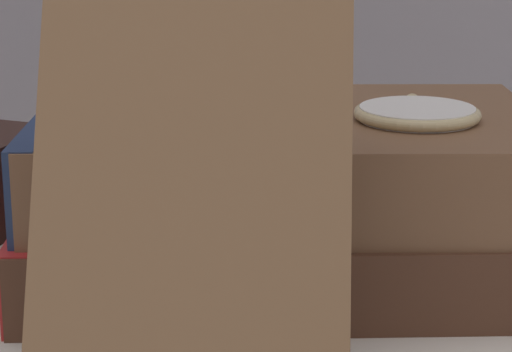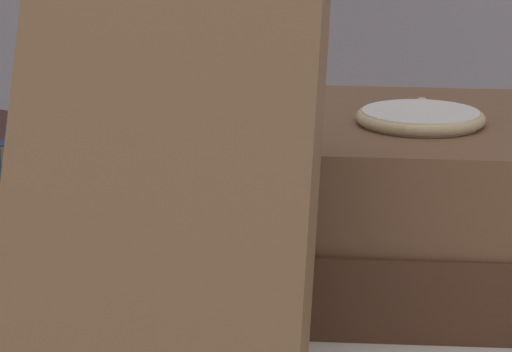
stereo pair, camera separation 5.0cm
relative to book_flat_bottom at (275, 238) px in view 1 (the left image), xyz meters
name	(u,v)px [view 1 (the left image)]	position (x,y,z in m)	size (l,w,h in m)	color
ground_plane	(287,308)	(0.01, -0.04, -0.02)	(3.00, 3.00, 0.00)	silver
book_flat_bottom	(275,238)	(0.00, 0.00, 0.00)	(0.25, 0.17, 0.04)	#4C2D1E
book_flat_top	(272,157)	(0.00, 0.00, 0.04)	(0.23, 0.16, 0.04)	brown
book_leaning_front	(195,182)	(-0.02, -0.12, 0.06)	(0.10, 0.09, 0.16)	brown
pocket_watch	(417,113)	(0.06, -0.01, 0.06)	(0.06, 0.06, 0.01)	white
reading_glasses	(172,185)	(-0.07, 0.14, -0.02)	(0.10, 0.05, 0.00)	#4C3828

